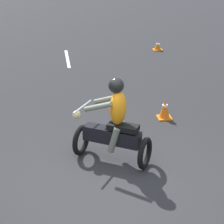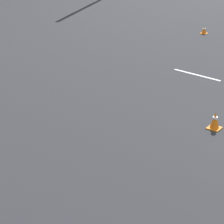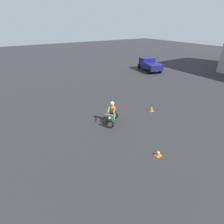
# 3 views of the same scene
# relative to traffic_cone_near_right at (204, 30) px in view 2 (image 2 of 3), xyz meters

# --- Properties ---
(traffic_cone_near_right) EXTENTS (0.32, 0.32, 0.36)m
(traffic_cone_near_right) POSITION_rel_traffic_cone_near_right_xyz_m (0.00, 0.00, 0.00)
(traffic_cone_near_right) COLOR orange
(traffic_cone_near_right) RESTS_ON ground
(traffic_cone_far_right) EXTENTS (0.32, 0.32, 0.46)m
(traffic_cone_far_right) POSITION_rel_traffic_cone_near_right_xyz_m (-9.44, -5.15, 0.05)
(traffic_cone_far_right) COLOR orange
(traffic_cone_far_right) RESTS_ON ground
(lane_stripe_n) EXTENTS (0.26, 1.87, 0.01)m
(lane_stripe_n) POSITION_rel_traffic_cone_near_right_xyz_m (-5.82, -2.72, -0.17)
(lane_stripe_n) COLOR silver
(lane_stripe_n) RESTS_ON ground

